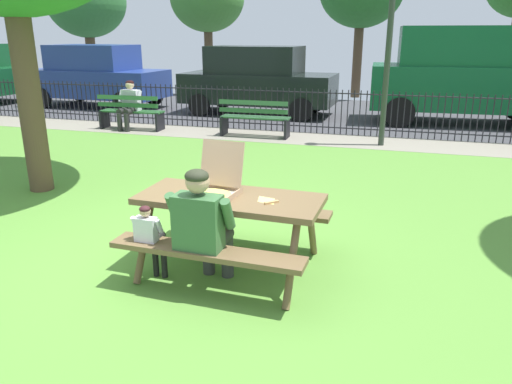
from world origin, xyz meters
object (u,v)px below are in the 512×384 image
(pizza_slice_on_table, at_px, (267,200))
(person_on_park_bench, at_px, (129,103))
(child_at_table, at_px, (150,235))
(parked_car_right, at_px, (466,73))
(park_bench_center, at_px, (255,119))
(picnic_table_foreground, at_px, (230,213))
(parked_car_center, at_px, (258,80))
(lamp_post_walkway, at_px, (390,26))
(parked_car_left, at_px, (96,75))
(far_tree_left, at_px, (86,1))
(adult_at_table, at_px, (203,224))
(pizza_box_open, at_px, (215,185))
(park_bench_left, at_px, (131,113))

(pizza_slice_on_table, xyz_separation_m, person_on_park_bench, (-5.29, 6.47, -0.12))
(child_at_table, bearing_deg, parked_car_right, 70.16)
(park_bench_center, height_order, person_on_park_bench, person_on_park_bench)
(picnic_table_foreground, bearing_deg, parked_car_center, 104.82)
(lamp_post_walkway, xyz_separation_m, parked_car_left, (-9.11, 3.30, -1.41))
(pizza_slice_on_table, height_order, parked_car_right, parked_car_right)
(park_bench_center, xyz_separation_m, far_tree_left, (-9.77, 8.14, 3.13))
(pizza_slice_on_table, distance_m, park_bench_center, 6.78)
(child_at_table, xyz_separation_m, park_bench_center, (-1.07, 6.93, -0.08))
(lamp_post_walkway, relative_size, parked_car_left, 0.88)
(picnic_table_foreground, height_order, far_tree_left, far_tree_left)
(pizza_slice_on_table, height_order, adult_at_table, adult_at_table)
(pizza_box_open, relative_size, far_tree_left, 0.11)
(pizza_box_open, distance_m, parked_car_left, 12.37)
(pizza_box_open, bearing_deg, parked_car_left, 128.96)
(park_bench_left, height_order, parked_car_right, parked_car_right)
(park_bench_left, xyz_separation_m, person_on_park_bench, (-0.03, 0.02, 0.24))
(child_at_table, height_order, parked_car_center, parked_car_center)
(pizza_slice_on_table, height_order, parked_car_center, parked_car_center)
(parked_car_left, bearing_deg, child_at_table, -54.16)
(person_on_park_bench, bearing_deg, pizza_box_open, -53.57)
(pizza_slice_on_table, bearing_deg, pizza_box_open, 175.78)
(parked_car_left, distance_m, parked_car_right, 10.99)
(park_bench_left, xyz_separation_m, parked_car_center, (2.32, 3.21, 0.59))
(lamp_post_walkway, height_order, parked_car_center, lamp_post_walkway)
(person_on_park_bench, bearing_deg, park_bench_left, -29.87)
(person_on_park_bench, height_order, parked_car_right, parked_car_right)
(pizza_box_open, bearing_deg, picnic_table_foreground, -3.52)
(pizza_box_open, relative_size, person_on_park_bench, 0.48)
(picnic_table_foreground, distance_m, person_on_park_bench, 8.09)
(adult_at_table, bearing_deg, pizza_slice_on_table, 45.00)
(pizza_slice_on_table, bearing_deg, adult_at_table, -135.00)
(pizza_box_open, bearing_deg, park_bench_center, 103.30)
(park_bench_center, xyz_separation_m, lamp_post_walkway, (2.85, -0.09, 2.00))
(pizza_box_open, height_order, lamp_post_walkway, lamp_post_walkway)
(pizza_slice_on_table, xyz_separation_m, far_tree_left, (-11.83, 14.59, 2.77))
(pizza_box_open, height_order, far_tree_left, far_tree_left)
(picnic_table_foreground, height_order, parked_car_right, parked_car_right)
(pizza_box_open, bearing_deg, pizza_slice_on_table, -4.22)
(picnic_table_foreground, relative_size, park_bench_center, 1.15)
(picnic_table_foreground, relative_size, parked_car_left, 0.41)
(park_bench_left, relative_size, parked_car_left, 0.36)
(picnic_table_foreground, distance_m, park_bench_left, 8.06)
(parked_car_right, distance_m, far_tree_left, 15.47)
(pizza_slice_on_table, xyz_separation_m, adult_at_table, (-0.47, -0.47, -0.12))
(picnic_table_foreground, height_order, lamp_post_walkway, lamp_post_walkway)
(parked_car_center, distance_m, parked_car_right, 5.61)
(park_bench_center, distance_m, person_on_park_bench, 3.24)
(child_at_table, height_order, park_bench_left, park_bench_left)
(park_bench_left, distance_m, park_bench_center, 3.20)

